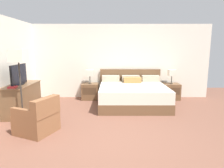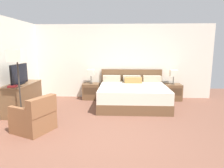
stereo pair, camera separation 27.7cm
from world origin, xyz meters
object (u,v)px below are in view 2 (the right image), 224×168
at_px(bed, 133,94).
at_px(nightstand_left, 91,91).
at_px(table_lamp_right, 174,73).
at_px(floor_lamp, 17,62).
at_px(tv, 19,74).
at_px(nightstand_right, 173,92).
at_px(dresser, 23,97).
at_px(table_lamp_left, 91,73).
at_px(book_red_cover, 12,86).
at_px(armchair_by_window, 35,118).

relative_size(bed, nightstand_left, 3.77).
xyz_separation_m(table_lamp_right, floor_lamp, (-4.00, -2.32, 0.53)).
xyz_separation_m(bed, tv, (-3.01, -0.90, 0.71)).
relative_size(nightstand_right, dresser, 0.41).
xyz_separation_m(nightstand_right, table_lamp_left, (-2.74, 0.00, 0.63)).
bearing_deg(nightstand_right, dresser, -161.21).
relative_size(nightstand_right, book_red_cover, 2.84).
distance_m(book_red_cover, armchair_by_window, 1.24).
bearing_deg(tv, nightstand_left, 43.88).
height_order(bed, armchair_by_window, bed).
bearing_deg(nightstand_right, armchair_by_window, -142.24).
xyz_separation_m(book_red_cover, floor_lamp, (0.36, -0.35, 0.62)).
xyz_separation_m(nightstand_left, armchair_by_window, (-0.78, -2.72, 0.02)).
bearing_deg(tv, book_red_cover, -87.75).
xyz_separation_m(book_red_cover, armchair_by_window, (0.84, -0.75, -0.53)).
distance_m(nightstand_right, armchair_by_window, 4.45).
bearing_deg(nightstand_left, floor_lamp, -118.52).
xyz_separation_m(bed, book_red_cover, (-2.99, -1.30, 0.48)).
distance_m(bed, table_lamp_right, 1.63).
relative_size(nightstand_right, armchair_by_window, 0.61).
bearing_deg(book_red_cover, dresser, 92.17).
xyz_separation_m(bed, nightstand_right, (1.37, 0.68, -0.06)).
height_order(nightstand_left, table_lamp_left, table_lamp_left).
distance_m(nightstand_right, table_lamp_right, 0.63).
distance_m(bed, nightstand_right, 1.53).
bearing_deg(nightstand_right, book_red_cover, -155.62).
height_order(nightstand_right, dresser, dresser).
distance_m(nightstand_left, armchair_by_window, 2.83).
xyz_separation_m(nightstand_right, book_red_cover, (-4.36, -1.98, 0.54)).
xyz_separation_m(table_lamp_left, dresser, (-1.64, -1.49, -0.49)).
bearing_deg(tv, armchair_by_window, -53.35).
bearing_deg(table_lamp_left, floor_lamp, -118.50).
distance_m(nightstand_left, dresser, 2.22).
distance_m(nightstand_right, floor_lamp, 4.77).
height_order(nightstand_right, tv, tv).
distance_m(bed, book_red_cover, 3.30).
bearing_deg(floor_lamp, nightstand_right, 30.12).
relative_size(nightstand_left, table_lamp_right, 1.16).
height_order(nightstand_left, dresser, dresser).
bearing_deg(floor_lamp, armchair_by_window, -39.52).
distance_m(nightstand_left, book_red_cover, 2.61).
distance_m(tv, book_red_cover, 0.47).
distance_m(table_lamp_left, tv, 2.27).
height_order(dresser, tv, tv).
height_order(nightstand_right, floor_lamp, floor_lamp).
relative_size(bed, tv, 2.49).
bearing_deg(tv, dresser, 91.78).
relative_size(table_lamp_right, armchair_by_window, 0.53).
height_order(nightstand_left, armchair_by_window, armchair_by_window).
bearing_deg(book_red_cover, nightstand_right, 24.38).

